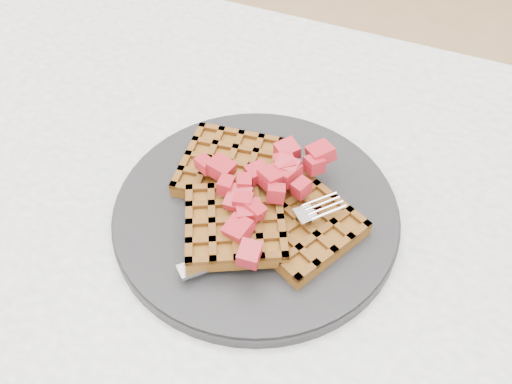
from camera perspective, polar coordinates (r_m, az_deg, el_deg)
table at (r=0.66m, az=4.97°, el=-12.50°), size 1.20×0.80×0.75m
plate at (r=0.59m, az=-0.00°, el=-2.05°), size 0.29×0.29×0.02m
waffles at (r=0.57m, az=-0.13°, el=-1.11°), size 0.22×0.19×0.03m
strawberry_pile at (r=0.55m, az=0.00°, el=0.95°), size 0.15×0.15×0.02m
fork at (r=0.55m, az=1.86°, el=-4.64°), size 0.14×0.15×0.02m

